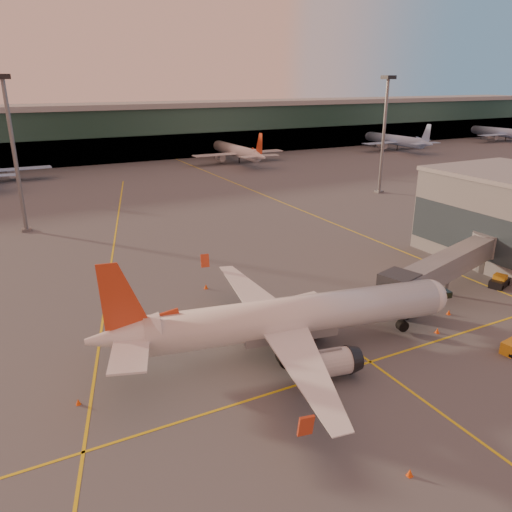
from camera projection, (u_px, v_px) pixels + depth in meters
name	position (u px, v px, depth m)	size (l,w,h in m)	color
ground	(362.00, 407.00, 39.94)	(600.00, 600.00, 0.00)	#4C4F54
taxi_markings	(131.00, 256.00, 73.92)	(100.12, 173.00, 0.01)	yellow
terminal	(73.00, 134.00, 155.47)	(400.00, 20.00, 17.60)	#19382D
mast_west_near	(13.00, 144.00, 81.39)	(2.40, 2.40, 25.60)	slate
mast_east_near	(384.00, 127.00, 110.76)	(2.40, 2.40, 25.60)	slate
distant_aircraft_row	(129.00, 171.00, 143.25)	(350.00, 34.00, 13.00)	#96C1FC
main_airplane	(286.00, 319.00, 46.95)	(35.47, 32.19, 10.75)	white
jet_bridge	(454.00, 263.00, 60.48)	(25.47, 10.00, 5.49)	slate
catering_truck	(299.00, 316.00, 49.99)	(5.37, 2.53, 4.12)	#A61717
gpu_cart	(511.00, 348.00, 47.62)	(2.21, 1.50, 1.21)	orange
pushback_tug	(500.00, 282.00, 63.00)	(3.42, 2.52, 1.58)	black
cone_nose	(449.00, 312.00, 55.57)	(0.45, 0.45, 0.58)	#EE4E0C
cone_tail	(78.00, 402.00, 40.16)	(0.41, 0.41, 0.53)	#EE4E0C
cone_wing_right	(410.00, 473.00, 32.91)	(0.43, 0.43, 0.55)	#EE4E0C
cone_wing_left	(206.00, 286.00, 62.42)	(0.48, 0.48, 0.61)	#EE4E0C
cone_fwd	(437.00, 330.00, 51.51)	(0.45, 0.45, 0.58)	#EE4E0C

